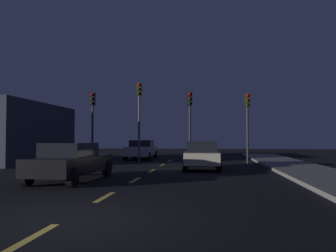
# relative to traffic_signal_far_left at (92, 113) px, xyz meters

# --- Properties ---
(ground_plane) EXTENTS (80.00, 80.00, 0.00)m
(ground_plane) POSITION_rel_traffic_signal_far_left_xyz_m (5.20, -9.03, -3.38)
(ground_plane) COLOR black
(sidewalk_curb_right) EXTENTS (3.00, 40.00, 0.15)m
(sidewalk_curb_right) POSITION_rel_traffic_signal_far_left_xyz_m (12.70, -9.03, -3.31)
(sidewalk_curb_right) COLOR gray
(sidewalk_curb_right) RESTS_ON ground_plane
(lane_stripe_nearest) EXTENTS (0.16, 1.60, 0.01)m
(lane_stripe_nearest) POSITION_rel_traffic_signal_far_left_xyz_m (5.20, -17.23, -3.38)
(lane_stripe_nearest) COLOR #EACC4C
(lane_stripe_nearest) RESTS_ON ground_plane
(lane_stripe_second) EXTENTS (0.16, 1.60, 0.01)m
(lane_stripe_second) POSITION_rel_traffic_signal_far_left_xyz_m (5.20, -13.43, -3.38)
(lane_stripe_second) COLOR #EACC4C
(lane_stripe_second) RESTS_ON ground_plane
(lane_stripe_third) EXTENTS (0.16, 1.60, 0.01)m
(lane_stripe_third) POSITION_rel_traffic_signal_far_left_xyz_m (5.20, -9.63, -3.38)
(lane_stripe_third) COLOR #EACC4C
(lane_stripe_third) RESTS_ON ground_plane
(lane_stripe_fourth) EXTENTS (0.16, 1.60, 0.01)m
(lane_stripe_fourth) POSITION_rel_traffic_signal_far_left_xyz_m (5.20, -5.83, -3.38)
(lane_stripe_fourth) COLOR #EACC4C
(lane_stripe_fourth) RESTS_ON ground_plane
(lane_stripe_fifth) EXTENTS (0.16, 1.60, 0.01)m
(lane_stripe_fifth) POSITION_rel_traffic_signal_far_left_xyz_m (5.20, -2.03, -3.38)
(lane_stripe_fifth) COLOR #EACC4C
(lane_stripe_fifth) RESTS_ON ground_plane
(lane_stripe_sixth) EXTENTS (0.16, 1.60, 0.01)m
(lane_stripe_sixth) POSITION_rel_traffic_signal_far_left_xyz_m (5.20, 1.77, -3.38)
(lane_stripe_sixth) COLOR #EACC4C
(lane_stripe_sixth) RESTS_ON ground_plane
(traffic_signal_far_left) EXTENTS (0.32, 0.38, 4.82)m
(traffic_signal_far_left) POSITION_rel_traffic_signal_far_left_xyz_m (0.00, 0.00, 0.00)
(traffic_signal_far_left) COLOR #2D2D30
(traffic_signal_far_left) RESTS_ON ground_plane
(traffic_signal_center_left) EXTENTS (0.32, 0.38, 5.44)m
(traffic_signal_center_left) POSITION_rel_traffic_signal_far_left_xyz_m (3.30, 0.00, 0.40)
(traffic_signal_center_left) COLOR #4C4C51
(traffic_signal_center_left) RESTS_ON ground_plane
(traffic_signal_center_right) EXTENTS (0.32, 0.38, 4.73)m
(traffic_signal_center_right) POSITION_rel_traffic_signal_far_left_xyz_m (6.77, -0.00, -0.05)
(traffic_signal_center_right) COLOR #2D2D30
(traffic_signal_center_right) RESTS_ON ground_plane
(traffic_signal_far_right) EXTENTS (0.32, 0.38, 4.59)m
(traffic_signal_far_right) POSITION_rel_traffic_signal_far_left_xyz_m (10.56, -0.00, -0.15)
(traffic_signal_far_right) COLOR #2D2D30
(traffic_signal_far_right) RESTS_ON ground_plane
(car_stopped_ahead) EXTENTS (1.91, 3.93, 1.46)m
(car_stopped_ahead) POSITION_rel_traffic_signal_far_left_xyz_m (7.68, -4.74, -2.64)
(car_stopped_ahead) COLOR beige
(car_stopped_ahead) RESTS_ON ground_plane
(car_adjacent_lane) EXTENTS (1.97, 4.58, 1.45)m
(car_adjacent_lane) POSITION_rel_traffic_signal_far_left_xyz_m (2.83, -10.17, -2.64)
(car_adjacent_lane) COLOR black
(car_adjacent_lane) RESTS_ON ground_plane
(car_oncoming_far) EXTENTS (2.02, 4.35, 1.49)m
(car_oncoming_far) POSITION_rel_traffic_signal_far_left_xyz_m (2.76, 3.46, -2.62)
(car_oncoming_far) COLOR silver
(car_oncoming_far) RESTS_ON ground_plane
(storefront_left) EXTENTS (4.92, 9.29, 3.99)m
(storefront_left) POSITION_rel_traffic_signal_far_left_xyz_m (-5.25, -1.00, -1.39)
(storefront_left) COLOR #333847
(storefront_left) RESTS_ON ground_plane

